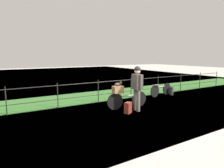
% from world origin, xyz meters
% --- Properties ---
extents(ground_plane, '(60.00, 60.00, 0.00)m').
position_xyz_m(ground_plane, '(0.00, 0.00, 0.00)').
color(ground_plane, beige).
extents(grass_strip, '(27.00, 2.40, 0.03)m').
position_xyz_m(grass_strip, '(0.00, 3.52, 0.01)').
color(grass_strip, '#38702D').
rests_on(grass_strip, ground).
extents(harbor_water, '(30.00, 30.00, 0.00)m').
position_xyz_m(harbor_water, '(0.00, 12.57, 0.00)').
color(harbor_water, '#60849E').
rests_on(harbor_water, ground).
extents(iron_fence, '(18.04, 0.04, 1.01)m').
position_xyz_m(iron_fence, '(0.00, 2.25, 0.59)').
color(iron_fence, '#28231E').
rests_on(iron_fence, ground).
extents(bicycle_main, '(1.72, 0.26, 0.65)m').
position_xyz_m(bicycle_main, '(0.51, 0.81, 0.34)').
color(bicycle_main, black).
rests_on(bicycle_main, ground).
extents(wooden_crate, '(0.42, 0.32, 0.27)m').
position_xyz_m(wooden_crate, '(0.11, 0.85, 0.78)').
color(wooden_crate, '#A87F51').
rests_on(wooden_crate, bicycle_main).
extents(terrier_dog, '(0.32, 0.17, 0.18)m').
position_xyz_m(terrier_dog, '(0.14, 0.85, 0.99)').
color(terrier_dog, '#4C3D2D').
rests_on(terrier_dog, wooden_crate).
extents(cyclist_person, '(0.30, 0.54, 1.68)m').
position_xyz_m(cyclist_person, '(0.63, 0.34, 1.00)').
color(cyclist_person, slate).
rests_on(cyclist_person, ground).
extents(backpack_on_paving, '(0.33, 0.29, 0.40)m').
position_xyz_m(backpack_on_paving, '(0.15, 0.23, 0.20)').
color(backpack_on_paving, maroon).
rests_on(backpack_on_paving, ground).
extents(mooring_bollard, '(0.20, 0.20, 0.42)m').
position_xyz_m(mooring_bollard, '(4.09, 1.75, 0.21)').
color(mooring_bollard, '#38383D').
rests_on(mooring_bollard, ground).
extents(bicycle_parked, '(1.62, 0.30, 0.62)m').
position_xyz_m(bicycle_parked, '(3.40, 1.85, 0.33)').
color(bicycle_parked, black).
rests_on(bicycle_parked, ground).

